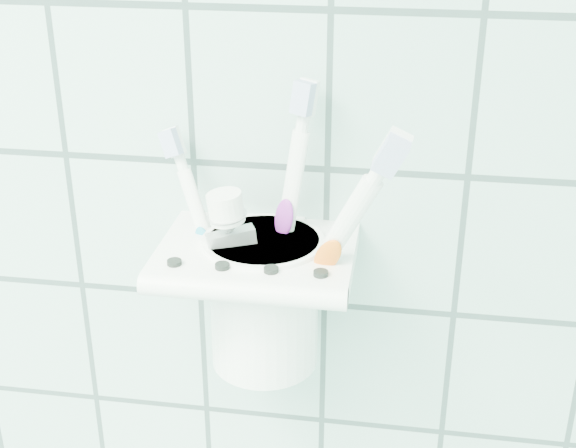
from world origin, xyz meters
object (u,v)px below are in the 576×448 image
Objects in this scene: holder_bracket at (257,257)px; toothbrush_blue at (266,221)px; toothpaste_tube at (247,263)px; toothbrush_orange at (270,212)px; cup at (264,296)px; toothbrush_pink at (241,250)px.

holder_bracket is 0.67× the size of toothbrush_blue.
toothbrush_blue reaches higher than toothpaste_tube.
toothbrush_orange is 0.04m from toothpaste_tube.
cup is 0.06m from toothbrush_blue.
holder_bracket is 1.34× the size of cup.
toothpaste_tube is (-0.01, -0.01, 0.03)m from cup.
toothbrush_pink is 0.01m from toothpaste_tube.
toothbrush_orange is (0.00, 0.01, 0.06)m from cup.
holder_bracket is at bearing -84.92° from toothbrush_blue.
toothbrush_orange reaches higher than toothbrush_pink.
toothbrush_pink is 0.85× the size of toothbrush_blue.
cup is 0.75× the size of toothpaste_tube.
toothbrush_orange is at bearing 60.55° from holder_bracket.
holder_bracket is at bearing -120.40° from toothbrush_orange.
toothbrush_orange is (0.02, 0.02, 0.02)m from toothbrush_pink.
toothbrush_orange reaches higher than toothbrush_blue.
cup is at bearing 51.80° from holder_bracket.
cup is 0.03m from toothpaste_tube.
toothbrush_orange reaches higher than toothpaste_tube.
holder_bracket and cup have the same top height.
holder_bracket is 0.03m from toothbrush_orange.
toothbrush_orange is at bearing 58.05° from toothbrush_pink.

